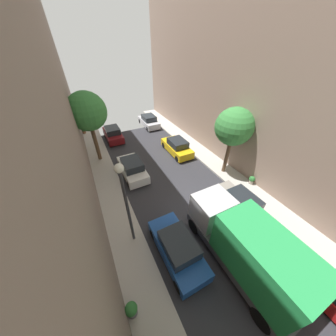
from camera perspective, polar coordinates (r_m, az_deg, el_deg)
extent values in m
plane|color=#2D2D33|center=(12.58, 10.34, -15.37)|extent=(32.00, 32.00, 0.00)
cube|color=#B7B2A8|center=(11.32, -12.75, -24.14)|extent=(2.00, 44.00, 0.15)
cube|color=#B7B2A8|center=(15.34, 25.85, -7.18)|extent=(2.00, 44.00, 0.15)
cube|color=#194799|center=(10.50, 3.03, -25.35)|extent=(1.76, 4.20, 0.76)
cube|color=#1E2328|center=(9.82, 3.64, -24.12)|extent=(1.56, 2.10, 0.64)
cylinder|color=black|center=(11.23, -4.90, -21.19)|extent=(0.22, 0.64, 0.64)
cylinder|color=black|center=(11.59, 2.58, -18.28)|extent=(0.22, 0.64, 0.64)
cylinder|color=black|center=(10.03, 3.53, -34.76)|extent=(0.22, 0.64, 0.64)
cylinder|color=black|center=(10.43, 12.19, -30.50)|extent=(0.22, 0.64, 0.64)
cube|color=white|center=(15.61, -11.76, -0.51)|extent=(1.76, 4.20, 0.76)
cube|color=#1E2328|center=(15.09, -11.92, 1.30)|extent=(1.56, 2.10, 0.64)
cylinder|color=black|center=(16.88, -15.74, 1.01)|extent=(0.22, 0.64, 0.64)
cylinder|color=black|center=(17.13, -10.74, 2.41)|extent=(0.22, 0.64, 0.64)
cylinder|color=black|center=(14.45, -12.76, -5.41)|extent=(0.22, 0.64, 0.64)
cylinder|color=black|center=(14.74, -6.97, -3.65)|extent=(0.22, 0.64, 0.64)
cube|color=maroon|center=(22.27, -17.84, 10.43)|extent=(1.76, 4.20, 0.76)
cube|color=#1E2328|center=(21.85, -18.10, 11.92)|extent=(1.56, 2.10, 0.64)
cylinder|color=black|center=(23.70, -20.39, 10.87)|extent=(0.22, 0.64, 0.64)
cylinder|color=black|center=(23.87, -16.71, 11.82)|extent=(0.22, 0.64, 0.64)
cylinder|color=black|center=(20.90, -18.89, 7.72)|extent=(0.22, 0.64, 0.64)
cylinder|color=black|center=(21.10, -14.76, 8.81)|extent=(0.22, 0.64, 0.64)
cylinder|color=black|center=(11.98, 36.76, -27.28)|extent=(0.22, 0.64, 0.64)
cylinder|color=black|center=(12.98, 40.48, -22.96)|extent=(0.22, 0.64, 0.64)
cube|color=gray|center=(13.22, 22.60, -11.47)|extent=(1.76, 4.20, 0.76)
cube|color=#1E2328|center=(12.68, 23.82, -9.76)|extent=(1.56, 2.10, 0.64)
cylinder|color=black|center=(13.59, 15.50, -9.30)|extent=(0.22, 0.64, 0.64)
cylinder|color=black|center=(14.48, 20.25, -7.03)|extent=(0.22, 0.64, 0.64)
cylinder|color=black|center=(12.43, 24.96, -18.06)|extent=(0.22, 0.64, 0.64)
cylinder|color=black|center=(13.40, 29.49, -14.83)|extent=(0.22, 0.64, 0.64)
cube|color=gold|center=(18.48, 2.94, 6.67)|extent=(1.76, 4.20, 0.76)
cube|color=#1E2328|center=(18.03, 3.24, 8.37)|extent=(1.56, 2.10, 0.64)
cylinder|color=black|center=(19.47, -1.36, 7.62)|extent=(0.22, 0.64, 0.64)
cylinder|color=black|center=(20.11, 2.69, 8.59)|extent=(0.22, 0.64, 0.64)
cylinder|color=black|center=(17.13, 3.17, 3.09)|extent=(0.22, 0.64, 0.64)
cylinder|color=black|center=(17.85, 7.54, 4.32)|extent=(0.22, 0.64, 0.64)
cube|color=silver|center=(25.09, -6.42, 14.92)|extent=(1.76, 4.20, 0.76)
cube|color=#1E2328|center=(24.71, -6.40, 16.32)|extent=(1.56, 2.10, 0.64)
cylinder|color=black|center=(26.31, -9.31, 15.20)|extent=(0.22, 0.64, 0.64)
cylinder|color=black|center=(26.78, -6.05, 15.86)|extent=(0.22, 0.64, 0.64)
cylinder|color=black|center=(23.59, -6.75, 12.83)|extent=(0.22, 0.64, 0.64)
cylinder|color=black|center=(24.11, -3.21, 13.58)|extent=(0.22, 0.64, 0.64)
cube|color=#4C4C51|center=(10.81, 22.29, -25.01)|extent=(2.20, 6.60, 0.50)
cube|color=#B7B7BC|center=(10.73, 14.58, -12.96)|extent=(2.10, 1.80, 1.70)
cube|color=green|center=(9.43, 29.13, -24.73)|extent=(2.24, 4.20, 2.40)
cylinder|color=black|center=(11.44, 8.84, -18.58)|extent=(0.30, 0.96, 0.96)
cylinder|color=black|center=(12.33, 16.64, -14.64)|extent=(0.30, 0.96, 0.96)
cylinder|color=black|center=(10.32, 28.79, -37.77)|extent=(0.30, 0.96, 0.96)
cylinder|color=black|center=(11.29, 35.84, -30.84)|extent=(0.30, 0.96, 0.96)
cylinder|color=brown|center=(17.91, -22.92, 7.68)|extent=(0.36, 0.36, 3.57)
sphere|color=#38843D|center=(16.80, -25.44, 16.68)|extent=(3.32, 3.32, 3.32)
cylinder|color=brown|center=(15.73, 19.03, 3.75)|extent=(0.32, 0.32, 3.20)
sphere|color=#38843D|center=(14.53, 21.17, 12.72)|extent=(2.97, 2.97, 2.97)
cylinder|color=brown|center=(25.08, -26.19, 10.71)|extent=(0.42, 0.42, 0.29)
sphere|color=#2D7233|center=(24.95, -26.42, 11.46)|extent=(0.55, 0.55, 0.55)
cylinder|color=slate|center=(9.88, -11.85, -39.52)|extent=(0.44, 0.44, 0.34)
sphere|color=#2D7233|center=(9.51, -12.22, -38.95)|extent=(0.54, 0.54, 0.54)
cylinder|color=#B2A899|center=(15.96, 25.92, -4.20)|extent=(0.33, 0.33, 0.31)
sphere|color=#2D7233|center=(15.76, 26.25, -3.25)|extent=(0.48, 0.48, 0.48)
cylinder|color=#333338|center=(9.40, -13.16, -13.77)|extent=(0.16, 0.16, 5.11)
sphere|color=white|center=(7.52, -16.05, -0.11)|extent=(0.44, 0.44, 0.44)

